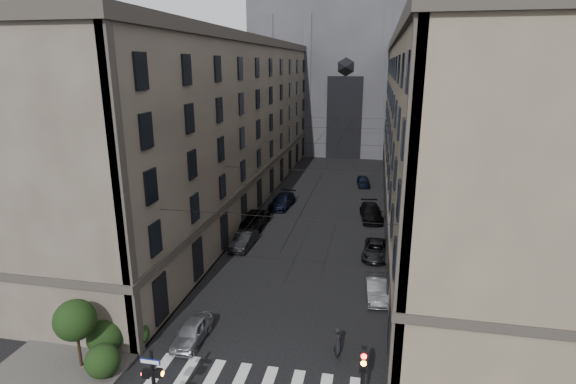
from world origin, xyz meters
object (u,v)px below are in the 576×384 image
Objects in this scene: gothic_tower at (351,54)px; car_left_near at (192,331)px; car_left_midfar at (253,220)px; pedestrian at (338,343)px; car_left_midnear at (244,240)px; car_right_midnear at (376,250)px; car_left_far at (282,201)px; car_right_far at (363,181)px; car_right_midfar at (371,212)px; pedestrian_signal_left at (154,383)px; car_right_near at (377,289)px.

car_left_near is (-4.54, -66.96, -17.15)m from gothic_tower.
car_left_midfar is 22.15m from pedestrian.
car_left_midnear is 0.93× the size of car_right_midnear.
car_right_far is at bearing 57.44° from car_left_far.
car_right_midfar is at bearing -82.65° from gothic_tower.
car_left_midfar is at bearing -165.39° from car_right_midfar.
car_right_midnear is 2.28× the size of pedestrian.
car_right_midnear is (12.27, -4.99, -0.11)m from car_left_midfar.
car_left_near is 18.04m from car_right_midnear.
pedestrian_signal_left reaches higher than car_right_far.
car_left_near is at bearing -122.58° from car_right_midnear.
car_right_midfar reaches higher than car_right_far.
pedestrian_signal_left reaches higher than pedestrian.
car_right_far is at bearing 80.14° from pedestrian_signal_left.
car_left_midfar reaches higher than car_left_midnear.
car_left_near is (-1.02, 6.50, -1.67)m from pedestrian_signal_left.
gothic_tower is 10.76× the size of car_left_midfar.
gothic_tower is 62.23m from car_right_near.
pedestrian_signal_left is at bearing -106.97° from car_right_far.
car_left_midnear is 25.50m from car_right_far.
gothic_tower reaches higher than car_left_midfar.
pedestrian is (7.65, 6.50, -1.32)m from pedestrian_signal_left.
car_right_near reaches higher than car_right_midnear.
car_left_far is at bearing 135.17° from car_right_midnear.
car_right_midnear is at bearing 85.61° from car_right_near.
car_left_midnear is 0.79× the size of car_left_midfar.
gothic_tower is at bearing 87.26° from pedestrian_signal_left.
car_right_near is at bearing -27.87° from car_left_midnear.
car_left_midfar is 7.21m from car_left_far.
car_right_midfar is at bearing -17.03° from pedestrian.
gothic_tower is 14.50× the size of pedestrian_signal_left.
car_left_midnear is (-1.08, 14.35, 0.05)m from car_left_near.
car_right_midfar is 1.34× the size of car_right_far.
pedestrian is (-1.37, -24.27, 0.22)m from car_right_midfar.
pedestrian_signal_left is 0.95× the size of car_right_near.
pedestrian is (-2.06, -7.44, 0.31)m from car_right_near.
pedestrian_signal_left is 0.74× the size of car_left_midfar.
gothic_tower is at bearing 86.34° from car_left_midnear.
car_left_far is at bearing 91.40° from car_left_near.
car_right_midfar is at bearing -91.63° from car_right_far.
pedestrian_signal_left is 0.74× the size of car_right_midfar.
car_left_far reaches higher than car_left_midnear.
pedestrian_signal_left reaches higher than car_right_near.
car_left_midnear is 13.68m from car_right_near.
car_left_near is 19.66m from car_left_midfar.
car_left_midfar is 1.28× the size of car_right_near.
car_right_near is at bearing 55.14° from pedestrian_signal_left.
car_left_midnear is (-5.62, -52.61, -17.10)m from gothic_tower.
car_right_near is at bearing -85.52° from car_right_midnear.
gothic_tower is 75.15m from pedestrian_signal_left.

